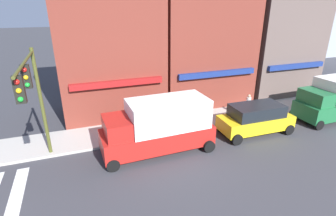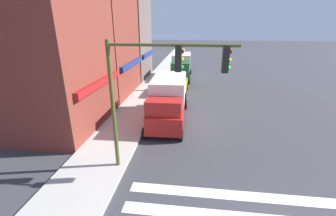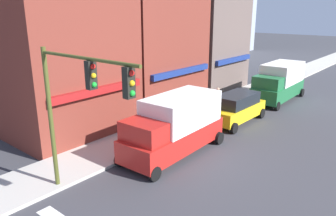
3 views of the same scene
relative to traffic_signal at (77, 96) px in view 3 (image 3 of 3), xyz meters
The scene contains 6 objects.
storefront_row 14.34m from the traffic_signal, 29.89° to the left, with size 21.71×5.30×15.22m.
traffic_signal is the anchor object (origin of this frame).
box_truck_red 6.41m from the traffic_signal, ahead, with size 6.26×2.42×3.04m.
suv_yellow 12.72m from the traffic_signal, ahead, with size 4.73×2.12×1.94m.
box_truck_green 19.59m from the traffic_signal, ahead, with size 6.24×2.42×3.04m.
pedestrian_white_shirt 13.67m from the traffic_signal, ahead, with size 0.32×0.32×1.77m.
Camera 3 is at (-2.39, -5.09, 7.22)m, focal length 35.00 mm.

